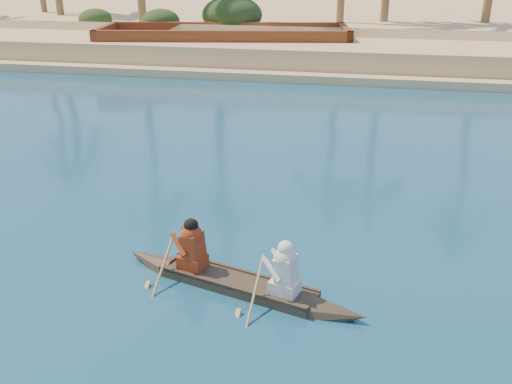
# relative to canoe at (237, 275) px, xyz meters

# --- Properties ---
(sandy_embankment) EXTENTS (150.00, 51.00, 1.50)m
(sandy_embankment) POSITION_rel_canoe_xyz_m (-8.00, 41.87, 0.29)
(sandy_embankment) COLOR tan
(sandy_embankment) RESTS_ON ground
(shrub_cluster) EXTENTS (100.00, 6.00, 2.40)m
(shrub_cluster) POSITION_rel_canoe_xyz_m (-8.00, 26.48, 0.96)
(shrub_cluster) COLOR #233513
(shrub_cluster) RESTS_ON ground
(canoe) EXTENTS (4.56, 1.82, 1.26)m
(canoe) POSITION_rel_canoe_xyz_m (0.00, 0.00, 0.00)
(canoe) COLOR #3B3020
(canoe) RESTS_ON ground
(barge_mid) EXTENTS (13.64, 6.67, 2.18)m
(barge_mid) POSITION_rel_canoe_xyz_m (-6.11, 21.98, 0.52)
(barge_mid) COLOR maroon
(barge_mid) RESTS_ON ground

